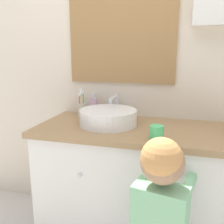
% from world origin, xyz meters
% --- Properties ---
extents(wall_back, '(3.20, 0.18, 2.50)m').
position_xyz_m(wall_back, '(0.02, 0.62, 1.29)').
color(wall_back, beige).
rests_on(wall_back, ground_plane).
extents(vanity_counter, '(1.27, 0.56, 0.79)m').
position_xyz_m(vanity_counter, '(0.00, 0.32, 0.40)').
color(vanity_counter, silver).
rests_on(vanity_counter, ground_plane).
extents(sink_basin, '(0.37, 0.42, 0.16)m').
position_xyz_m(sink_basin, '(-0.20, 0.34, 0.84)').
color(sink_basin, white).
rests_on(sink_basin, vanity_counter).
extents(toothbrush_holder, '(0.06, 0.06, 0.20)m').
position_xyz_m(toothbrush_holder, '(-0.45, 0.51, 0.85)').
color(toothbrush_holder, beige).
rests_on(toothbrush_holder, vanity_counter).
extents(soap_dispenser, '(0.05, 0.05, 0.16)m').
position_xyz_m(soap_dispenser, '(-0.37, 0.53, 0.86)').
color(soap_dispenser, '#CCA3BC').
rests_on(soap_dispenser, vanity_counter).
extents(child_figure, '(0.29, 0.44, 0.92)m').
position_xyz_m(child_figure, '(0.18, -0.19, 0.55)').
color(child_figure, slate).
rests_on(child_figure, ground_plane).
extents(drinking_cup, '(0.08, 0.08, 0.08)m').
position_xyz_m(drinking_cup, '(0.13, 0.13, 0.83)').
color(drinking_cup, '#4CC670').
rests_on(drinking_cup, vanity_counter).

